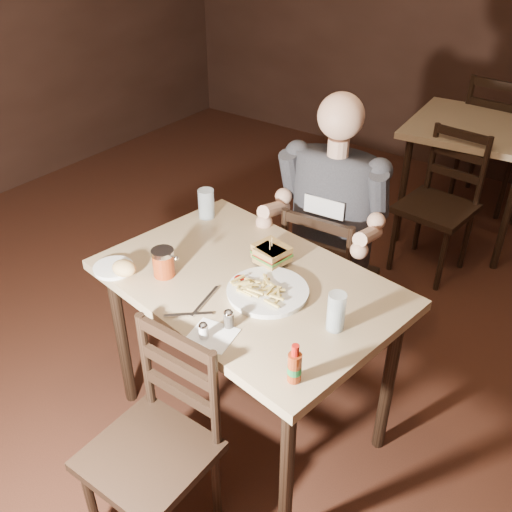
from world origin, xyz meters
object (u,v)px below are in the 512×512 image
Objects in this scene: bg_table at (476,138)px; side_plate at (114,269)px; chair_far at (328,278)px; bg_chair_near at (436,208)px; syrup_dispenser at (163,263)px; dinner_plate at (268,292)px; bg_chair_far at (495,142)px; glass_left at (206,204)px; diner at (331,197)px; hot_sauce at (295,363)px; glass_right at (336,312)px; main_table at (248,299)px; chair_near at (148,455)px.

side_plate is (-0.62, -2.42, 0.10)m from bg_table.
bg_chair_near reaches higher than chair_far.
dinner_plate is at bearing 27.39° from syrup_dispenser.
syrup_dispenser is (-0.44, -2.88, 0.34)m from bg_chair_far.
dinner_plate is 0.61m from side_plate.
bg_table is at bearing 72.40° from glass_left.
diner is at bearing 89.61° from bg_chair_far.
bg_table is 2.52m from hot_sauce.
glass_right is at bearing 13.29° from side_plate.
side_plate is at bearing -150.92° from main_table.
hot_sauce reaches higher than glass_left.
dinner_plate is (-0.05, -2.75, 0.30)m from bg_chair_far.
syrup_dispenser reaches higher than bg_chair_near.
main_table is at bearing 90.32° from bg_chair_far.
glass_right is 0.88m from side_plate.
bg_chair_near is at bearing 86.61° from chair_near.
side_plate is (-0.46, -0.84, -0.10)m from diner.
glass_right is 1.26× the size of syrup_dispenser.
diner is at bearing 78.10° from syrup_dispenser.
side_plate is at bearing -102.25° from bg_chair_near.
bg_chair_near is at bearing 97.56° from hot_sauce.
glass_right is (0.39, -0.64, -0.04)m from diner.
bg_chair_near is at bearing -104.50° from chair_far.
bg_chair_near is at bearing 85.02° from syrup_dispenser.
chair_far reaches higher than main_table.
glass_left reaches higher than side_plate.
main_table is 0.54m from glass_left.
bg_chair_near is (0.00, -1.10, -0.05)m from bg_chair_far.
side_plate is at bearing 144.12° from chair_near.
bg_table is 2.99× the size of dinner_plate.
chair_near is at bearing -123.33° from glass_right.
bg_table is 2.37m from syrup_dispenser.
bg_chair_near is 5.69× the size of side_plate.
syrup_dispenser is at bearing 85.09° from bg_chair_far.
main_table is at bearing 29.08° from side_plate.
dinner_plate is (0.08, 0.58, 0.36)m from chair_near.
chair_near is (0.03, -1.24, -0.00)m from chair_far.
main_table is at bearing 172.67° from glass_right.
bg_chair_far is at bearing 78.28° from side_plate.
bg_chair_far is at bearing 87.68° from chair_near.
syrup_dispenser is at bearing -170.80° from glass_right.
bg_chair_far is 7.02× the size of hot_sauce.
main_table is 1.43× the size of bg_chair_near.
bg_table is 2.79m from chair_near.
diner reaches higher than bg_chair_far.
syrup_dispenser is (-0.69, 0.17, -0.01)m from hot_sauce.
chair_near is at bearing -46.40° from syrup_dispenser.
syrup_dispenser is 0.21m from side_plate.
chair_far is 1.24m from chair_near.
glass_right is (0.36, 0.56, 0.43)m from chair_near.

